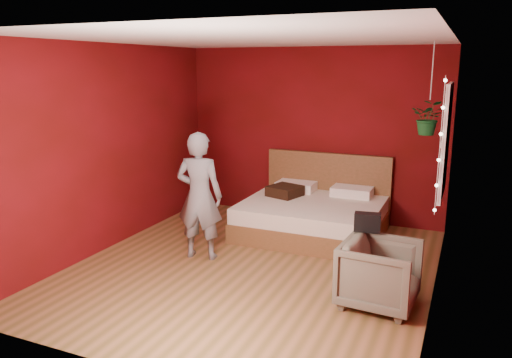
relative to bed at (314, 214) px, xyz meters
name	(u,v)px	position (x,y,z in m)	size (l,w,h in m)	color
floor	(253,267)	(-0.29, -1.48, -0.27)	(4.50, 4.50, 0.00)	brown
room_walls	(253,125)	(-0.29, -1.48, 1.41)	(4.04, 4.54, 2.62)	maroon
window	(445,140)	(1.68, -0.58, 1.23)	(0.05, 0.97, 1.27)	white
fairy_lights	(440,147)	(1.65, -1.11, 1.23)	(0.04, 0.04, 1.45)	silver
bed	(314,214)	(0.00, 0.00, 0.00)	(1.90, 1.61, 1.04)	brown
person	(199,196)	(-1.01, -1.44, 0.51)	(0.57, 0.37, 1.56)	slate
armchair	(380,274)	(1.23, -1.86, 0.06)	(0.70, 0.73, 0.66)	#64614E
handbag	(368,222)	(1.04, -1.59, 0.48)	(0.26, 0.13, 0.19)	black
throw_pillow	(285,191)	(-0.47, 0.08, 0.28)	(0.41, 0.41, 0.15)	black
hanging_plant	(429,118)	(1.46, -0.23, 1.44)	(0.42, 0.37, 1.10)	silver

